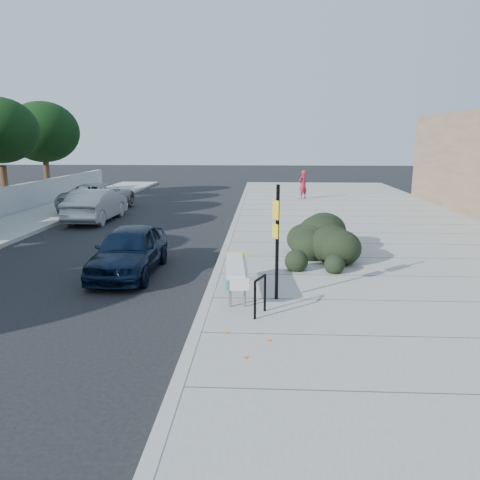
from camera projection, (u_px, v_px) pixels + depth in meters
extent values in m
plane|color=black|center=(208.00, 304.00, 10.85)|extent=(120.00, 120.00, 0.00)
cube|color=gray|center=(394.00, 253.00, 15.45)|extent=(11.20, 50.00, 0.15)
cube|color=#9E9E99|center=(225.00, 250.00, 15.72)|extent=(0.22, 50.00, 0.17)
cylinder|color=#332114|center=(5.00, 188.00, 24.88)|extent=(0.36, 0.36, 2.40)
cylinder|color=#332114|center=(47.00, 180.00, 29.76)|extent=(0.36, 0.36, 2.40)
ellipsoid|color=black|center=(43.00, 132.00, 29.13)|extent=(4.40, 4.40, 3.74)
cylinder|color=gray|center=(230.00, 297.00, 10.19)|extent=(0.05, 0.05, 0.46)
cylinder|color=gray|center=(245.00, 297.00, 10.20)|extent=(0.05, 0.05, 0.46)
cylinder|color=gray|center=(230.00, 273.00, 11.98)|extent=(0.05, 0.05, 0.46)
cylinder|color=gray|center=(242.00, 273.00, 11.99)|extent=(0.05, 0.05, 0.46)
cylinder|color=gray|center=(230.00, 276.00, 11.04)|extent=(0.18, 1.83, 0.04)
cylinder|color=gray|center=(243.00, 276.00, 11.05)|extent=(0.18, 1.83, 0.04)
cube|color=#B2B2B2|center=(237.00, 270.00, 11.01)|extent=(0.66, 2.43, 0.25)
cube|color=yellow|center=(236.00, 254.00, 11.91)|extent=(0.53, 0.52, 0.02)
cube|color=teal|center=(227.00, 284.00, 9.94)|extent=(0.07, 0.28, 0.23)
cylinder|color=black|center=(255.00, 300.00, 9.45)|extent=(0.05, 0.05, 0.80)
cylinder|color=black|center=(265.00, 293.00, 9.91)|extent=(0.05, 0.05, 0.80)
cylinder|color=black|center=(260.00, 278.00, 9.60)|extent=(0.25, 0.49, 0.05)
cube|color=black|center=(277.00, 243.00, 10.47)|extent=(0.08, 0.08, 2.63)
cube|color=yellow|center=(276.00, 210.00, 10.29)|extent=(0.13, 0.29, 0.42)
cube|color=yellow|center=(275.00, 231.00, 10.39)|extent=(0.13, 0.27, 0.32)
ellipsoid|color=black|center=(320.00, 235.00, 14.46)|extent=(2.89, 4.12, 1.40)
imported|color=black|center=(129.00, 250.00, 13.18)|extent=(1.64, 4.03, 1.37)
imported|color=#9F9FA4|center=(96.00, 205.00, 21.77)|extent=(1.65, 4.58, 1.50)
imported|color=gray|center=(99.00, 197.00, 24.96)|extent=(2.92, 5.59, 1.50)
imported|color=maroon|center=(303.00, 185.00, 28.75)|extent=(0.75, 0.74, 1.75)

